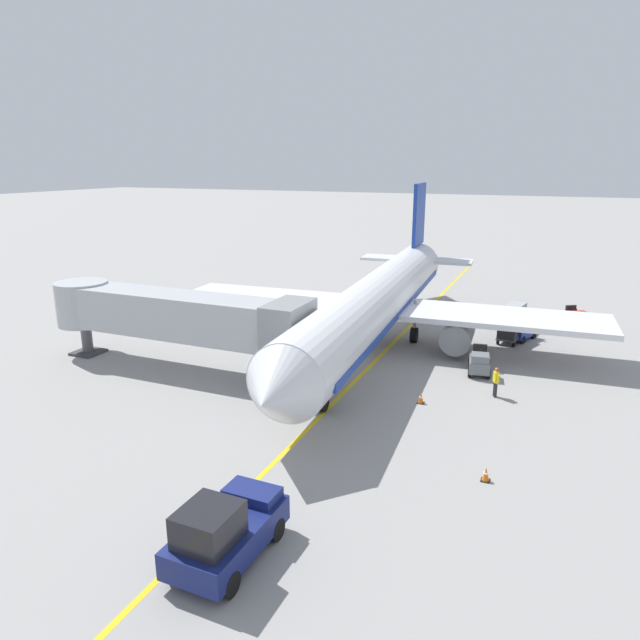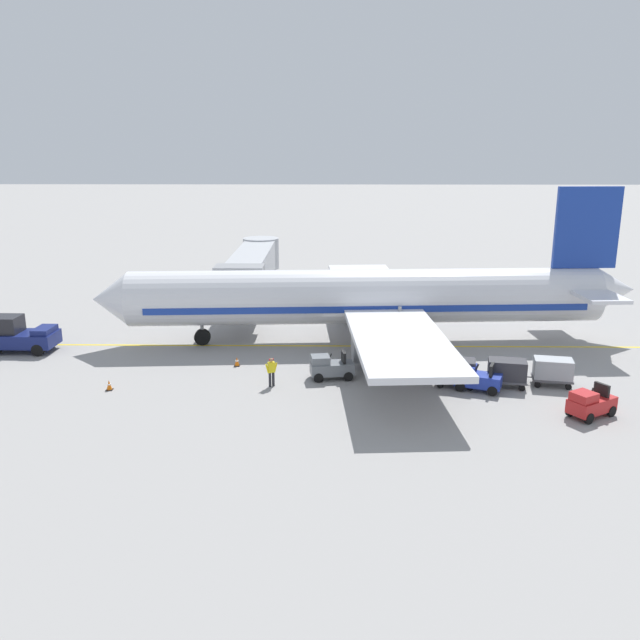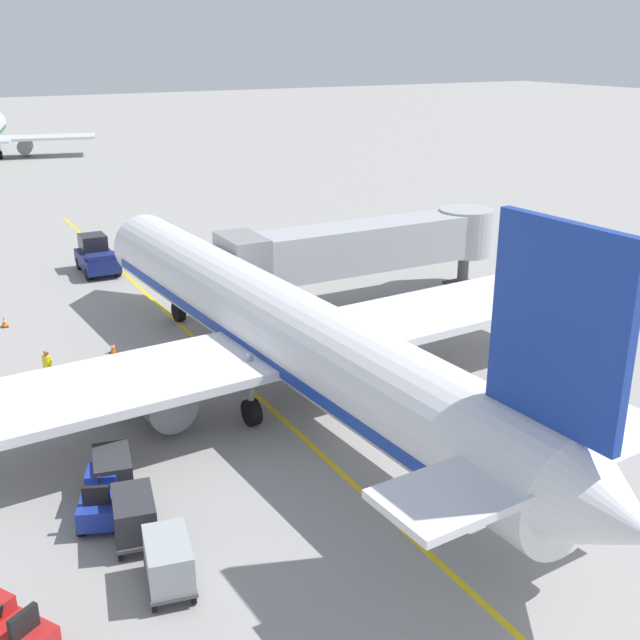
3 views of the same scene
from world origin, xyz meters
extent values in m
plane|color=gray|center=(0.00, 0.00, 0.00)|extent=(400.00, 400.00, 0.00)
cube|color=gold|center=(0.00, 0.00, 0.00)|extent=(0.24, 80.00, 0.01)
cylinder|color=silver|center=(0.87, -1.67, 3.29)|extent=(5.69, 32.17, 3.70)
cube|color=#193899|center=(0.87, -1.67, 2.82)|extent=(5.57, 29.62, 0.44)
cone|color=silver|center=(-0.20, 15.50, 3.29)|extent=(3.77, 2.62, 3.63)
cone|color=silver|center=(1.96, -19.04, 3.58)|extent=(3.31, 2.99, 3.14)
cube|color=black|center=(-0.09, 13.70, 3.93)|extent=(2.84, 1.27, 0.60)
cube|color=silver|center=(0.94, -2.67, 2.64)|extent=(30.27, 7.06, 0.36)
cylinder|color=gray|center=(-4.60, -2.21, 1.39)|extent=(2.20, 3.32, 2.00)
cylinder|color=gray|center=(6.38, -1.52, 1.39)|extent=(2.20, 3.32, 2.00)
cube|color=#193899|center=(1.81, -16.64, 7.88)|extent=(0.59, 4.41, 5.50)
cube|color=silver|center=(1.80, -16.44, 3.84)|extent=(10.14, 3.22, 0.24)
cylinder|color=black|center=(0.17, 9.51, 0.55)|extent=(0.52, 1.13, 1.10)
cylinder|color=gray|center=(0.17, 9.51, 2.10)|extent=(0.24, 0.24, 2.00)
cylinder|color=black|center=(-1.30, -3.81, 0.55)|extent=(0.52, 1.13, 1.10)
cylinder|color=gray|center=(-1.30, -3.81, 2.10)|extent=(0.24, 0.24, 2.00)
cylinder|color=black|center=(3.29, -3.52, 0.55)|extent=(0.52, 1.13, 1.10)
cylinder|color=gray|center=(3.29, -3.52, 2.10)|extent=(0.24, 0.24, 2.00)
cube|color=#A8AAAF|center=(10.32, 7.24, 3.49)|extent=(15.89, 2.80, 2.60)
cube|color=gray|center=(3.17, 7.24, 3.49)|extent=(2.00, 3.50, 2.99)
cylinder|color=#A8AAAF|center=(18.26, 7.24, 3.49)|extent=(3.36, 3.36, 2.86)
cylinder|color=#4C4C51|center=(18.26, 7.24, 1.09)|extent=(0.70, 0.70, 2.19)
cube|color=#38383A|center=(18.26, 7.24, 0.08)|extent=(1.80, 1.80, 0.16)
cube|color=navy|center=(-1.47, 21.16, 0.85)|extent=(2.29, 4.44, 0.90)
cube|color=black|center=(-1.45, 22.15, 1.85)|extent=(1.69, 1.88, 1.10)
cube|color=navy|center=(-1.50, 19.62, 1.48)|extent=(1.89, 1.14, 0.36)
cylinder|color=black|center=(-0.57, 19.71, 0.40)|extent=(0.37, 0.81, 0.80)
cylinder|color=black|center=(-2.43, 19.75, 0.40)|extent=(0.37, 0.81, 0.80)
cylinder|color=black|center=(-0.51, 22.57, 0.40)|extent=(0.37, 0.81, 0.80)
cylinder|color=black|center=(-2.38, 22.61, 0.40)|extent=(0.37, 0.81, 0.80)
cube|color=#1E339E|center=(-8.29, -7.51, 0.63)|extent=(2.04, 2.77, 0.70)
cube|color=#1E339E|center=(-8.04, -6.87, 1.20)|extent=(1.34, 1.35, 0.44)
cube|color=black|center=(-8.55, -8.15, 1.30)|extent=(0.84, 0.46, 0.64)
cylinder|color=black|center=(-8.25, -7.40, 1.28)|extent=(0.17, 0.27, 0.54)
cylinder|color=black|center=(-8.47, -6.50, 0.28)|extent=(0.39, 0.59, 0.56)
cylinder|color=black|center=(-7.47, -6.90, 0.28)|extent=(0.39, 0.59, 0.56)
cylinder|color=black|center=(-9.12, -8.13, 0.28)|extent=(0.39, 0.59, 0.56)
cylinder|color=black|center=(-8.12, -8.52, 0.28)|extent=(0.39, 0.59, 0.56)
cube|color=slate|center=(-6.47, 0.63, 0.63)|extent=(1.56, 2.65, 0.70)
cube|color=slate|center=(-6.57, 1.31, 1.20)|extent=(1.17, 1.19, 0.44)
cube|color=black|center=(-6.37, -0.05, 1.30)|extent=(0.85, 0.29, 0.64)
cylinder|color=black|center=(-6.49, 0.76, 1.28)|extent=(0.12, 0.27, 0.54)
cylinder|color=black|center=(-7.14, 1.42, 0.28)|extent=(0.28, 0.58, 0.56)
cylinder|color=black|center=(-6.07, 1.58, 0.28)|extent=(0.28, 0.58, 0.56)
cylinder|color=black|center=(-6.87, -0.31, 0.28)|extent=(0.28, 0.58, 0.56)
cylinder|color=black|center=(-5.80, -0.15, 0.28)|extent=(0.28, 0.58, 0.56)
cube|color=#B21E1E|center=(-11.84, -12.42, 0.63)|extent=(2.34, 2.76, 0.70)
cube|color=black|center=(-11.48, -13.00, 1.30)|extent=(0.80, 0.58, 0.64)
cylinder|color=black|center=(-11.91, -12.32, 1.28)|extent=(0.21, 0.27, 0.54)
cylinder|color=black|center=(-11.85, -11.39, 0.28)|extent=(0.47, 0.58, 0.56)
cube|color=#4C4C51|center=(-7.58, -6.40, 0.42)|extent=(1.70, 2.41, 0.12)
cube|color=#2D2D33|center=(-7.58, -6.40, 1.03)|extent=(1.62, 2.29, 1.10)
cylinder|color=#4C4C51|center=(-7.30, -4.98, 0.41)|extent=(0.21, 0.70, 0.07)
cylinder|color=black|center=(-7.96, -5.48, 0.18)|extent=(0.19, 0.38, 0.36)
cylinder|color=black|center=(-6.88, -5.70, 0.18)|extent=(0.19, 0.38, 0.36)
cylinder|color=black|center=(-8.29, -7.10, 0.18)|extent=(0.19, 0.38, 0.36)
cylinder|color=black|center=(-7.20, -7.32, 0.18)|extent=(0.19, 0.38, 0.36)
cube|color=#4C4C51|center=(-7.67, -9.25, 0.42)|extent=(1.70, 2.41, 0.12)
cube|color=#2D2D33|center=(-7.67, -9.25, 1.03)|extent=(1.62, 2.29, 1.10)
cylinder|color=#4C4C51|center=(-7.38, -7.83, 0.41)|extent=(0.21, 0.70, 0.07)
cylinder|color=black|center=(-8.05, -8.34, 0.18)|extent=(0.19, 0.38, 0.36)
cylinder|color=black|center=(-6.96, -8.55, 0.18)|extent=(0.19, 0.38, 0.36)
cylinder|color=black|center=(-8.37, -9.95, 0.18)|extent=(0.19, 0.38, 0.36)
cylinder|color=black|center=(-7.29, -10.17, 0.18)|extent=(0.19, 0.38, 0.36)
cube|color=#4C4C51|center=(-7.44, -11.91, 0.42)|extent=(1.70, 2.41, 0.12)
cube|color=#999EA3|center=(-7.44, -11.91, 1.03)|extent=(1.62, 2.29, 1.10)
cylinder|color=#4C4C51|center=(-7.16, -10.48, 0.41)|extent=(0.21, 0.70, 0.07)
cylinder|color=black|center=(-7.82, -10.99, 0.18)|extent=(0.19, 0.38, 0.36)
cylinder|color=black|center=(-6.74, -11.20, 0.18)|extent=(0.19, 0.38, 0.36)
cylinder|color=black|center=(-8.15, -12.61, 0.18)|extent=(0.19, 0.38, 0.36)
cylinder|color=black|center=(-7.06, -12.82, 0.18)|extent=(0.19, 0.38, 0.36)
cylinder|color=#232328|center=(-7.86, 4.15, 0.42)|extent=(0.15, 0.15, 0.85)
cylinder|color=#232328|center=(-7.78, 3.97, 0.42)|extent=(0.15, 0.15, 0.85)
cube|color=yellow|center=(-7.82, 4.06, 1.15)|extent=(0.38, 0.45, 0.60)
cylinder|color=yellow|center=(-7.92, 4.29, 1.10)|extent=(0.18, 0.24, 0.57)
cylinder|color=yellow|center=(-7.71, 3.83, 1.10)|extent=(0.18, 0.24, 0.57)
sphere|color=#997051|center=(-7.82, 4.06, 1.58)|extent=(0.22, 0.22, 0.22)
cube|color=red|center=(-7.82, 4.06, 1.60)|extent=(0.18, 0.27, 0.10)
cube|color=black|center=(-8.53, 13.10, 0.02)|extent=(0.36, 0.36, 0.04)
cone|color=orange|center=(-8.53, 13.10, 0.32)|extent=(0.30, 0.30, 0.55)
cylinder|color=white|center=(-8.53, 13.10, 0.34)|extent=(0.21, 0.21, 0.06)
cube|color=black|center=(-4.29, 6.53, 0.02)|extent=(0.36, 0.36, 0.04)
cone|color=orange|center=(-4.29, 6.53, 0.32)|extent=(0.30, 0.30, 0.55)
cylinder|color=white|center=(-4.29, 6.53, 0.34)|extent=(0.21, 0.21, 0.06)
cylinder|color=gray|center=(3.44, 81.03, 1.32)|extent=(2.52, 3.38, 1.90)
cylinder|color=black|center=(0.09, 80.04, 0.52)|extent=(0.65, 1.11, 1.04)
camera|label=1|loc=(-10.45, 34.58, 12.45)|focal=32.03mm
camera|label=2|loc=(-42.52, 0.82, 13.15)|focal=36.50mm
camera|label=3|loc=(-12.46, -30.04, 14.83)|focal=43.62mm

